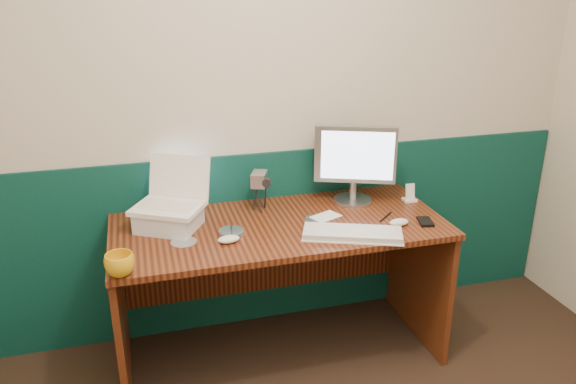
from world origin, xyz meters
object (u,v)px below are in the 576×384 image
object	(u,v)px
laptop	(166,184)
mug	(120,265)
camcorder	(259,189)
keyboard	(352,234)
monitor	(354,164)
desk	(280,291)

from	to	relation	value
laptop	mug	bearing A→B (deg)	-89.31
mug	camcorder	xyz separation A→B (m)	(0.69, 0.51, 0.06)
keyboard	camcorder	size ratio (longest dim) A/B	2.01
mug	camcorder	world-z (taller)	camcorder
monitor	mug	world-z (taller)	monitor
desk	laptop	world-z (taller)	laptop
camcorder	desk	bearing A→B (deg)	-52.26
laptop	keyboard	world-z (taller)	laptop
monitor	camcorder	world-z (taller)	monitor
desk	mug	xyz separation A→B (m)	(-0.74, -0.31, 0.42)
desk	camcorder	xyz separation A→B (m)	(-0.05, 0.20, 0.49)
laptop	mug	size ratio (longest dim) A/B	2.62
laptop	camcorder	distance (m)	0.49
laptop	keyboard	size ratio (longest dim) A/B	0.69
laptop	monitor	distance (m)	0.96
laptop	mug	world-z (taller)	laptop
laptop	camcorder	world-z (taller)	laptop
keyboard	mug	distance (m)	1.03
camcorder	laptop	bearing A→B (deg)	-144.85
desk	monitor	bearing A→B (deg)	21.02
mug	camcorder	size ratio (longest dim) A/B	0.53
desk	laptop	bearing A→B (deg)	169.94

